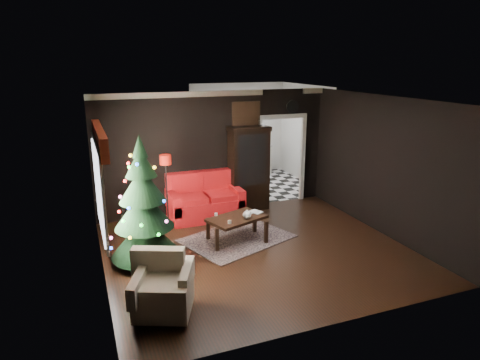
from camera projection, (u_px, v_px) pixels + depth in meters
name	position (u px, v px, depth m)	size (l,w,h in m)	color
floor	(257.00, 251.00, 8.02)	(5.50, 5.50, 0.00)	black
ceiling	(259.00, 100.00, 7.26)	(5.50, 5.50, 0.00)	white
wall_back	(215.00, 152.00, 9.89)	(5.50, 5.50, 0.00)	black
wall_front	(337.00, 229.00, 5.40)	(5.50, 5.50, 0.00)	black
wall_left	(97.00, 196.00, 6.69)	(5.50, 5.50, 0.00)	black
wall_right	(383.00, 166.00, 8.60)	(5.50, 5.50, 0.00)	black
doorway	(281.00, 161.00, 10.57)	(1.10, 0.10, 2.10)	beige
left_window	(99.00, 190.00, 6.87)	(0.05, 1.60, 1.40)	white
valance	(100.00, 139.00, 6.67)	(0.12, 2.10, 0.35)	maroon
kitchen_floor	(256.00, 185.00, 12.20)	(3.00, 3.00, 0.00)	white
kitchen_window	(238.00, 120.00, 13.04)	(0.70, 0.06, 0.70)	white
rug	(237.00, 238.00, 8.58)	(2.03, 1.47, 0.01)	#3D2838
loveseat	(205.00, 197.00, 9.59)	(1.70, 0.90, 1.00)	maroon
curio_cabinet	(249.00, 170.00, 10.06)	(0.90, 0.45, 1.90)	black
floor_lamp	(167.00, 190.00, 8.93)	(0.26, 0.26, 1.52)	black
christmas_tree	(143.00, 206.00, 7.30)	(1.22, 1.22, 2.32)	black
armchair	(163.00, 284.00, 5.93)	(0.81, 0.81, 0.82)	tan
coffee_table	(237.00, 229.00, 8.39)	(1.10, 0.66, 0.49)	#351F0D
teapot	(247.00, 215.00, 8.21)	(0.18, 0.18, 0.17)	white
cup_a	(216.00, 214.00, 8.39)	(0.06, 0.06, 0.05)	silver
cup_b	(230.00, 222.00, 7.99)	(0.07, 0.07, 0.06)	beige
book	(253.00, 208.00, 8.48)	(0.19, 0.02, 0.25)	#8F6E4E
wall_clock	(292.00, 107.00, 10.25)	(0.32, 0.32, 0.06)	white
painting	(246.00, 114.00, 9.88)	(0.62, 0.05, 0.52)	tan
kitchen_counter	(241.00, 161.00, 13.16)	(1.80, 0.60, 0.90)	beige
kitchen_table	(251.00, 176.00, 11.73)	(0.70, 0.70, 0.75)	brown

